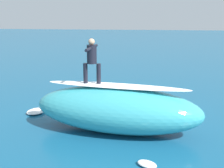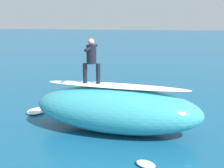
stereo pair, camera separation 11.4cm
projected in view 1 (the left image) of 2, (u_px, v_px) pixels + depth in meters
The scene contains 9 objects.
ground_plane at pixel (123, 114), 13.22m from camera, with size 120.00×120.00×0.00m, color #145175.
wave_crest at pixel (117, 109), 11.14m from camera, with size 6.35×2.27×1.75m, color teal.
wave_foam_lip at pixel (117, 86), 10.93m from camera, with size 5.40×0.79×0.08m, color white.
surfboard_riding at pixel (92, 84), 11.17m from camera, with size 2.12×0.53×0.07m, color #EAE5C6.
surfer_riding at pixel (92, 58), 10.92m from camera, with size 0.67×1.59×1.68m.
surfboard_paddling at pixel (127, 101), 15.01m from camera, with size 2.32×0.55×0.07m, color silver.
surfer_paddling at pixel (124, 98), 15.01m from camera, with size 1.70×0.67×0.31m.
foam_patch_near at pixel (36, 111), 13.36m from camera, with size 0.94×0.75×0.17m, color white.
foam_patch_mid at pixel (147, 164), 8.79m from camera, with size 0.63×0.39×0.14m, color white.
Camera 1 is at (-0.96, 12.49, 4.47)m, focal length 47.79 mm.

